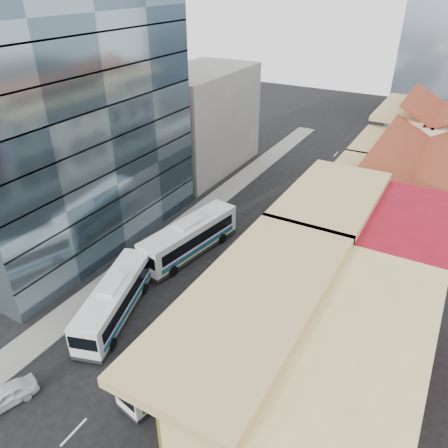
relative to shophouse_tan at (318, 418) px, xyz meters
The scene contains 14 objects.
ground 16.03m from the shophouse_tan, 160.35° to the right, with size 200.00×200.00×0.00m, color black.
sidewalk_right 18.82m from the shophouse_tan, 107.93° to the left, with size 3.00×90.00×0.15m, color slate.
sidewalk_left 28.82m from the shophouse_tan, 142.93° to the left, with size 3.00×90.00×0.15m, color slate.
shophouse_tan is the anchor object (origin of this frame).
shophouse_red 12.00m from the shophouse_tan, 90.00° to the left, with size 8.00×10.00×12.00m, color maroon.
shophouse_cream_near 21.52m from the shophouse_tan, 90.00° to the left, with size 8.00×9.00×10.00m, color silver.
shophouse_cream_mid 30.52m from the shophouse_tan, 90.00° to the left, with size 8.00×9.00×10.00m, color silver.
shophouse_cream_far 41.00m from the shophouse_tan, 90.00° to the left, with size 8.00×12.00×11.00m, color silver.
office_tower 35.19m from the shophouse_tan, 155.70° to the left, with size 12.00×26.00×30.00m, color #3A4D5C.
office_block_far 47.64m from the shophouse_tan, 129.04° to the left, with size 10.00×18.00×14.00m, color gray.
bus_left_near 20.20m from the shophouse_tan, 163.31° to the left, with size 2.57×10.99×3.52m, color white, non-canonical shape.
bus_left_far 25.42m from the shophouse_tan, 138.28° to the left, with size 2.82×12.03×3.86m, color silver, non-canonical shape.
bus_right 12.09m from the shophouse_tan, 163.78° to the left, with size 2.24×9.56×3.06m, color white, non-canonical shape.
sedan_left 20.73m from the shophouse_tan, 166.71° to the right, with size 1.65×4.09×1.39m, color white.
Camera 1 is at (16.78, -9.42, 25.18)m, focal length 35.00 mm.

